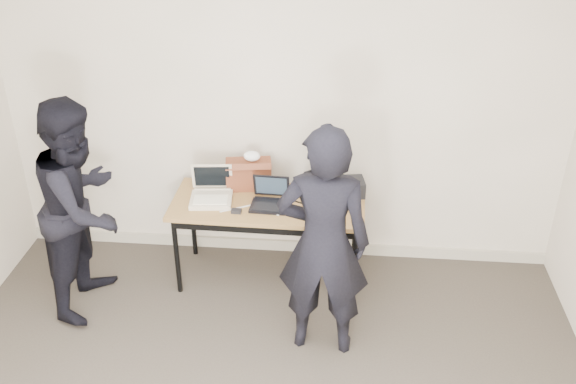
# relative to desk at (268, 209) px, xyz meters

# --- Properties ---
(room) EXTENTS (4.60, 4.60, 2.80)m
(room) POSITION_rel_desk_xyz_m (0.08, -1.83, 0.69)
(room) COLOR #3C362E
(room) RESTS_ON ground
(desk) EXTENTS (1.51, 0.68, 0.72)m
(desk) POSITION_rel_desk_xyz_m (0.00, 0.00, 0.00)
(desk) COLOR olive
(desk) RESTS_ON ground
(laptop_beige) EXTENTS (0.35, 0.34, 0.26)m
(laptop_beige) POSITION_rel_desk_xyz_m (-0.44, 0.01, 0.11)
(laptop_beige) COLOR beige
(laptop_beige) RESTS_ON desk
(laptop_center) EXTENTS (0.29, 0.28, 0.22)m
(laptop_center) POSITION_rel_desk_xyz_m (0.02, -0.02, 0.11)
(laptop_center) COLOR black
(laptop_center) RESTS_ON desk
(laptop_right) EXTENTS (0.41, 0.40, 0.22)m
(laptop_right) POSITION_rel_desk_xyz_m (0.42, 0.17, 0.11)
(laptop_right) COLOR black
(laptop_right) RESTS_ON desk
(leather_satchel) EXTENTS (0.38, 0.23, 0.25)m
(leather_satchel) POSITION_rel_desk_xyz_m (-0.18, 0.23, 0.19)
(leather_satchel) COLOR brown
(leather_satchel) RESTS_ON desk
(tissue) EXTENTS (0.14, 0.11, 0.08)m
(tissue) POSITION_rel_desk_xyz_m (-0.15, 0.23, 0.34)
(tissue) COLOR white
(tissue) RESTS_ON leather_satchel
(equipment_box) EXTENTS (0.25, 0.22, 0.13)m
(equipment_box) POSITION_rel_desk_xyz_m (0.63, 0.19, 0.12)
(equipment_box) COLOR black
(equipment_box) RESTS_ON desk
(power_brick) EXTENTS (0.08, 0.05, 0.03)m
(power_brick) POSITION_rel_desk_xyz_m (-0.22, -0.17, 0.07)
(power_brick) COLOR black
(power_brick) RESTS_ON desk
(cables) EXTENTS (1.16, 0.43, 0.01)m
(cables) POSITION_rel_desk_xyz_m (0.05, 0.00, 0.06)
(cables) COLOR black
(cables) RESTS_ON desk
(person_typist) EXTENTS (0.64, 0.44, 1.72)m
(person_typist) POSITION_rel_desk_xyz_m (0.46, -0.73, 0.20)
(person_typist) COLOR black
(person_typist) RESTS_ON ground
(person_observer) EXTENTS (0.71, 0.88, 1.68)m
(person_observer) POSITION_rel_desk_xyz_m (-1.32, -0.37, 0.18)
(person_observer) COLOR black
(person_observer) RESTS_ON ground
(baseboard) EXTENTS (4.50, 0.03, 0.10)m
(baseboard) POSITION_rel_desk_xyz_m (0.08, 0.41, -0.61)
(baseboard) COLOR #B3AA94
(baseboard) RESTS_ON ground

